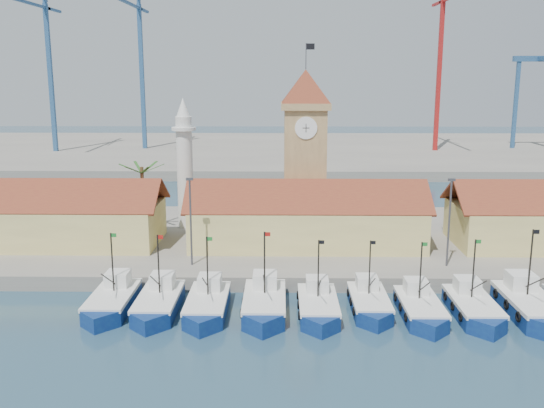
{
  "coord_description": "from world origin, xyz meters",
  "views": [
    {
      "loc": [
        -2.91,
        -47.23,
        20.56
      ],
      "look_at": [
        -3.88,
        18.0,
        6.61
      ],
      "focal_mm": 40.0,
      "sensor_mm": 36.0,
      "label": 1
    }
  ],
  "objects_px": {
    "boat_0": "(112,303)",
    "clock_tower": "(305,147)",
    "minaret": "(185,163)",
    "boat_5": "(370,305)"
  },
  "relations": [
    {
      "from": "clock_tower",
      "to": "minaret",
      "type": "xyz_separation_m",
      "value": [
        -15.0,
        2.0,
        -2.23
      ]
    },
    {
      "from": "boat_5",
      "to": "clock_tower",
      "type": "relative_size",
      "value": 0.39
    },
    {
      "from": "boat_0",
      "to": "clock_tower",
      "type": "bearing_deg",
      "value": 51.83
    },
    {
      "from": "boat_0",
      "to": "minaret",
      "type": "xyz_separation_m",
      "value": [
        2.9,
        24.77,
        8.97
      ]
    },
    {
      "from": "minaret",
      "to": "boat_0",
      "type": "bearing_deg",
      "value": -96.67
    },
    {
      "from": "boat_0",
      "to": "clock_tower",
      "type": "height_order",
      "value": "clock_tower"
    },
    {
      "from": "clock_tower",
      "to": "minaret",
      "type": "height_order",
      "value": "clock_tower"
    },
    {
      "from": "boat_5",
      "to": "minaret",
      "type": "distance_m",
      "value": 33.04
    },
    {
      "from": "boat_5",
      "to": "minaret",
      "type": "height_order",
      "value": "minaret"
    },
    {
      "from": "boat_0",
      "to": "boat_5",
      "type": "relative_size",
      "value": 1.09
    }
  ]
}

